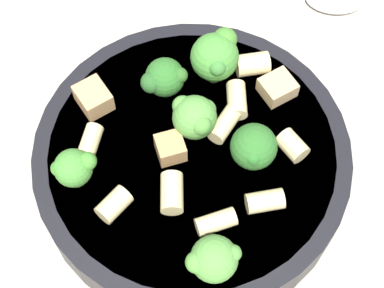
{
  "coord_description": "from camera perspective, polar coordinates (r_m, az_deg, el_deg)",
  "views": [
    {
      "loc": [
        0.17,
        0.14,
        0.46
      ],
      "look_at": [
        0.0,
        0.0,
        0.05
      ],
      "focal_mm": 60.0,
      "sensor_mm": 36.0,
      "label": 1
    }
  ],
  "objects": [
    {
      "name": "broccoli_floret_5",
      "position": [
        0.47,
        0.27,
        2.45
      ],
      "size": [
        0.03,
        0.04,
        0.04
      ],
      "color": "#93B766",
      "rests_on": "pasta_bowl"
    },
    {
      "name": "broccoli_floret_1",
      "position": [
        0.46,
        5.5,
        -0.35
      ],
      "size": [
        0.03,
        0.03,
        0.04
      ],
      "color": "#93B766",
      "rests_on": "pasta_bowl"
    },
    {
      "name": "rigatoni_7",
      "position": [
        0.45,
        6.75,
        -4.77
      ],
      "size": [
        0.03,
        0.03,
        0.01
      ],
      "primitive_type": "cylinder",
      "rotation": [
        1.57,
        0.0,
        0.9
      ],
      "color": "beige",
      "rests_on": "pasta_bowl"
    },
    {
      "name": "broccoli_floret_2",
      "position": [
        0.49,
        -2.51,
        5.87
      ],
      "size": [
        0.03,
        0.03,
        0.03
      ],
      "color": "#93B766",
      "rests_on": "pasta_bowl"
    },
    {
      "name": "chicken_chunk_0",
      "position": [
        0.49,
        -8.76,
        4.08
      ],
      "size": [
        0.03,
        0.03,
        0.02
      ],
      "primitive_type": "cube",
      "rotation": [
        0.0,
        0.0,
        1.3
      ],
      "color": "tan",
      "rests_on": "pasta_bowl"
    },
    {
      "name": "rigatoni_2",
      "position": [
        0.49,
        3.58,
        4.23
      ],
      "size": [
        0.03,
        0.03,
        0.01
      ],
      "primitive_type": "cylinder",
      "rotation": [
        1.57,
        0.0,
        2.31
      ],
      "color": "beige",
      "rests_on": "pasta_bowl"
    },
    {
      "name": "rigatoni_5",
      "position": [
        0.48,
        2.95,
        1.81
      ],
      "size": [
        0.03,
        0.02,
        0.01
      ],
      "primitive_type": "cylinder",
      "rotation": [
        1.57,
        0.0,
        1.73
      ],
      "color": "beige",
      "rests_on": "pasta_bowl"
    },
    {
      "name": "rigatoni_3",
      "position": [
        0.48,
        -9.03,
        0.19
      ],
      "size": [
        0.03,
        0.02,
        0.01
      ],
      "primitive_type": "cylinder",
      "rotation": [
        1.57,
        0.0,
        2.06
      ],
      "color": "beige",
      "rests_on": "pasta_bowl"
    },
    {
      "name": "broccoli_floret_4",
      "position": [
        0.42,
        1.92,
        -10.1
      ],
      "size": [
        0.03,
        0.03,
        0.04
      ],
      "color": "#9EC175",
      "rests_on": "pasta_bowl"
    },
    {
      "name": "rigatoni_8",
      "position": [
        0.47,
        8.91,
        -0.14
      ],
      "size": [
        0.02,
        0.02,
        0.02
      ],
      "primitive_type": "cylinder",
      "rotation": [
        1.57,
        0.0,
        2.92
      ],
      "color": "beige",
      "rests_on": "pasta_bowl"
    },
    {
      "name": "broccoli_floret_3",
      "position": [
        0.49,
        2.13,
        7.82
      ],
      "size": [
        0.04,
        0.04,
        0.05
      ],
      "color": "#93B766",
      "rests_on": "pasta_bowl"
    },
    {
      "name": "pasta_bowl",
      "position": [
        0.49,
        -0.0,
        -1.42
      ],
      "size": [
        0.24,
        0.24,
        0.04
      ],
      "color": "black",
      "rests_on": "ground_plane"
    },
    {
      "name": "chicken_chunk_2",
      "position": [
        0.5,
        7.6,
        5.01
      ],
      "size": [
        0.03,
        0.03,
        0.01
      ],
      "primitive_type": "cube",
      "rotation": [
        0.0,
        0.0,
        2.82
      ],
      "color": "tan",
      "rests_on": "pasta_bowl"
    },
    {
      "name": "rigatoni_0",
      "position": [
        0.51,
        5.41,
        7.07
      ],
      "size": [
        0.03,
        0.03,
        0.02
      ],
      "primitive_type": "cylinder",
      "rotation": [
        1.57,
        0.0,
        0.88
      ],
      "color": "beige",
      "rests_on": "pasta_bowl"
    },
    {
      "name": "ground_plane",
      "position": [
        0.51,
        -0.0,
        -2.52
      ],
      "size": [
        2.0,
        2.0,
        0.0
      ],
      "primitive_type": "plane",
      "color": "#BCB29E"
    },
    {
      "name": "rigatoni_4",
      "position": [
        0.45,
        -1.8,
        -4.36
      ],
      "size": [
        0.03,
        0.03,
        0.02
      ],
      "primitive_type": "cylinder",
      "rotation": [
        1.57,
        0.0,
        2.3
      ],
      "color": "beige",
      "rests_on": "pasta_bowl"
    },
    {
      "name": "rigatoni_1",
      "position": [
        0.45,
        -6.96,
        -5.37
      ],
      "size": [
        0.02,
        0.02,
        0.02
      ],
      "primitive_type": "cylinder",
      "rotation": [
        1.57,
        0.0,
        1.57
      ],
      "color": "beige",
      "rests_on": "pasta_bowl"
    },
    {
      "name": "rigatoni_6",
      "position": [
        0.45,
        2.14,
        -6.93
      ],
      "size": [
        0.03,
        0.03,
        0.01
      ],
      "primitive_type": "cylinder",
      "rotation": [
        1.57,
        0.0,
        1.05
      ],
      "color": "beige",
      "rests_on": "pasta_bowl"
    },
    {
      "name": "chicken_chunk_1",
      "position": [
        0.47,
        -1.93,
        -0.35
      ],
      "size": [
        0.03,
        0.03,
        0.02
      ],
      "primitive_type": "cube",
      "rotation": [
        0.0,
        0.0,
        1.01
      ],
      "color": "tan",
      "rests_on": "pasta_bowl"
    },
    {
      "name": "broccoli_floret_0",
      "position": [
        0.45,
        -10.5,
        -2.1
      ],
      "size": [
        0.03,
        0.03,
        0.04
      ],
      "color": "#9EC175",
      "rests_on": "pasta_bowl"
    }
  ]
}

